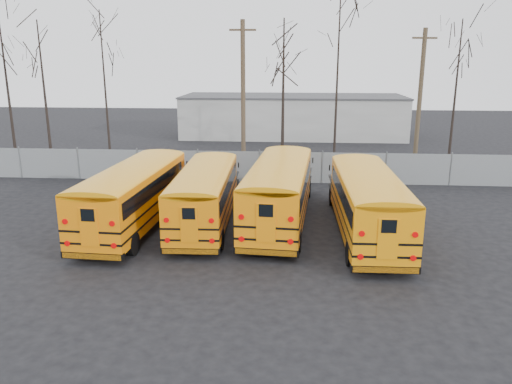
# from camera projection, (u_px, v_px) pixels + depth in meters

# --- Properties ---
(ground) EXTENTS (120.00, 120.00, 0.00)m
(ground) POSITION_uv_depth(u_px,v_px,m) (240.00, 251.00, 20.76)
(ground) COLOR black
(ground) RESTS_ON ground
(fence) EXTENTS (40.00, 0.04, 2.00)m
(fence) POSITION_uv_depth(u_px,v_px,m) (260.00, 167.00, 32.06)
(fence) COLOR gray
(fence) RESTS_ON ground
(distant_building) EXTENTS (22.00, 8.00, 4.00)m
(distant_building) POSITION_uv_depth(u_px,v_px,m) (293.00, 116.00, 50.91)
(distant_building) COLOR beige
(distant_building) RESTS_ON ground
(bus_a) EXTENTS (3.07, 10.95, 3.03)m
(bus_a) POSITION_uv_depth(u_px,v_px,m) (135.00, 191.00, 23.28)
(bus_a) COLOR black
(bus_a) RESTS_ON ground
(bus_b) EXTENTS (2.68, 10.29, 2.86)m
(bus_b) POSITION_uv_depth(u_px,v_px,m) (205.00, 191.00, 23.62)
(bus_b) COLOR black
(bus_b) RESTS_ON ground
(bus_c) EXTENTS (3.39, 11.29, 3.12)m
(bus_c) POSITION_uv_depth(u_px,v_px,m) (280.00, 187.00, 23.75)
(bus_c) COLOR black
(bus_c) RESTS_ON ground
(bus_d) EXTENTS (2.63, 10.81, 3.01)m
(bus_d) POSITION_uv_depth(u_px,v_px,m) (367.00, 198.00, 22.08)
(bus_d) COLOR black
(bus_d) RESTS_ON ground
(utility_pole_left) EXTENTS (1.83, 0.32, 10.29)m
(utility_pole_left) POSITION_uv_depth(u_px,v_px,m) (243.00, 95.00, 34.83)
(utility_pole_left) COLOR #4D3D2C
(utility_pole_left) RESTS_ON ground
(utility_pole_right) EXTENTS (1.70, 0.53, 9.68)m
(utility_pole_right) POSITION_uv_depth(u_px,v_px,m) (420.00, 101.00, 33.68)
(utility_pole_right) COLOR #4B3D2A
(utility_pole_right) RESTS_ON ground
(tree_0) EXTENTS (0.26, 0.26, 11.59)m
(tree_0) POSITION_uv_depth(u_px,v_px,m) (7.00, 86.00, 35.78)
(tree_0) COLOR black
(tree_0) RESTS_ON ground
(tree_1) EXTENTS (0.26, 0.26, 10.25)m
(tree_1) POSITION_uv_depth(u_px,v_px,m) (45.00, 98.00, 34.45)
(tree_1) COLOR black
(tree_1) RESTS_ON ground
(tree_2) EXTENTS (0.26, 0.26, 10.77)m
(tree_2) POSITION_uv_depth(u_px,v_px,m) (106.00, 95.00, 33.27)
(tree_2) COLOR black
(tree_2) RESTS_ON ground
(tree_3) EXTENTS (0.26, 0.26, 10.35)m
(tree_3) POSITION_uv_depth(u_px,v_px,m) (283.00, 97.00, 34.39)
(tree_3) COLOR black
(tree_3) RESTS_ON ground
(tree_4) EXTENTS (0.26, 0.26, 12.96)m
(tree_4) POSITION_uv_depth(u_px,v_px,m) (337.00, 79.00, 32.34)
(tree_4) COLOR black
(tree_4) RESTS_ON ground
(tree_5) EXTENTS (0.26, 0.26, 10.24)m
(tree_5) POSITION_uv_depth(u_px,v_px,m) (455.00, 99.00, 33.61)
(tree_5) COLOR black
(tree_5) RESTS_ON ground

